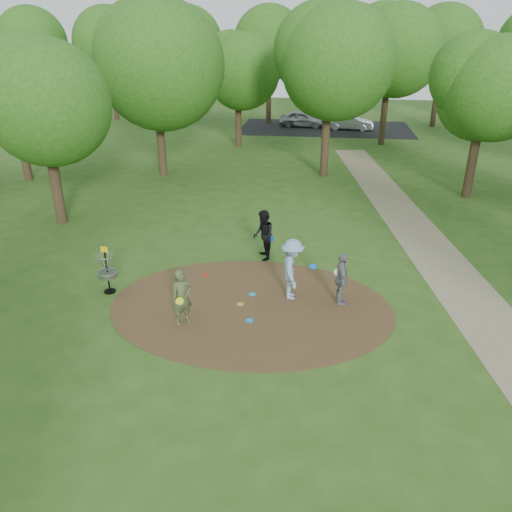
# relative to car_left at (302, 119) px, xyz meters

# --- Properties ---
(ground) EXTENTS (100.00, 100.00, 0.00)m
(ground) POSITION_rel_car_left_xyz_m (-0.06, -30.28, -0.66)
(ground) COLOR #2D5119
(ground) RESTS_ON ground
(dirt_clearing) EXTENTS (8.40, 8.40, 0.02)m
(dirt_clearing) POSITION_rel_car_left_xyz_m (-0.06, -30.28, -0.65)
(dirt_clearing) COLOR #47301C
(dirt_clearing) RESTS_ON ground
(footpath) EXTENTS (7.55, 39.89, 0.01)m
(footpath) POSITION_rel_car_left_xyz_m (6.44, -28.28, -0.65)
(footpath) COLOR #8C7A5B
(footpath) RESTS_ON ground
(parking_lot) EXTENTS (14.00, 8.00, 0.01)m
(parking_lot) POSITION_rel_car_left_xyz_m (1.94, -0.28, -0.65)
(parking_lot) COLOR black
(parking_lot) RESTS_ON ground
(player_observer_with_disc) EXTENTS (0.70, 0.69, 1.63)m
(player_observer_with_disc) POSITION_rel_car_left_xyz_m (-1.79, -31.45, 0.16)
(player_observer_with_disc) COLOR #495632
(player_observer_with_disc) RESTS_ON ground
(player_throwing_with_disc) EXTENTS (1.18, 1.31, 1.91)m
(player_throwing_with_disc) POSITION_rel_car_left_xyz_m (1.09, -29.57, 0.30)
(player_throwing_with_disc) COLOR #8BA4CF
(player_throwing_with_disc) RESTS_ON ground
(player_walking_with_disc) EXTENTS (0.87, 1.01, 1.80)m
(player_walking_with_disc) POSITION_rel_car_left_xyz_m (-0.10, -26.86, 0.24)
(player_walking_with_disc) COLOR black
(player_walking_with_disc) RESTS_ON ground
(player_waiting_with_disc) EXTENTS (0.51, 1.01, 1.65)m
(player_waiting_with_disc) POSITION_rel_car_left_xyz_m (2.56, -29.78, 0.17)
(player_waiting_with_disc) COLOR gray
(player_waiting_with_disc) RESTS_ON ground
(disc_ground_cyan) EXTENTS (0.22, 0.22, 0.02)m
(disc_ground_cyan) POSITION_rel_car_left_xyz_m (-0.11, -29.59, -0.63)
(disc_ground_cyan) COLOR #17A0B8
(disc_ground_cyan) RESTS_ON dirt_clearing
(disc_ground_blue) EXTENTS (0.22, 0.22, 0.02)m
(disc_ground_blue) POSITION_rel_car_left_xyz_m (0.02, -31.11, -0.63)
(disc_ground_blue) COLOR #0D84EB
(disc_ground_blue) RESTS_ON dirt_clearing
(disc_ground_red) EXTENTS (0.22, 0.22, 0.02)m
(disc_ground_red) POSITION_rel_car_left_xyz_m (-1.85, -28.48, -0.63)
(disc_ground_red) COLOR red
(disc_ground_red) RESTS_ON dirt_clearing
(car_left) EXTENTS (4.03, 2.01, 1.32)m
(car_left) POSITION_rel_car_left_xyz_m (0.00, 0.00, 0.00)
(car_left) COLOR #95979C
(car_left) RESTS_ON ground
(car_right) EXTENTS (3.82, 1.62, 1.23)m
(car_right) POSITION_rel_car_left_xyz_m (3.92, -0.83, -0.05)
(car_right) COLOR #A5A7AD
(car_right) RESTS_ON ground
(disc_ground_orange) EXTENTS (0.22, 0.22, 0.02)m
(disc_ground_orange) POSITION_rel_car_left_xyz_m (-0.38, -30.25, -0.63)
(disc_ground_orange) COLOR orange
(disc_ground_orange) RESTS_ON dirt_clearing
(disc_golf_basket) EXTENTS (0.63, 0.63, 1.54)m
(disc_golf_basket) POSITION_rel_car_left_xyz_m (-4.56, -29.98, 0.22)
(disc_golf_basket) COLOR black
(disc_golf_basket) RESTS_ON ground
(tree_ring) EXTENTS (37.42, 45.75, 9.03)m
(tree_ring) POSITION_rel_car_left_xyz_m (1.29, -21.33, 4.59)
(tree_ring) COLOR #332316
(tree_ring) RESTS_ON ground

